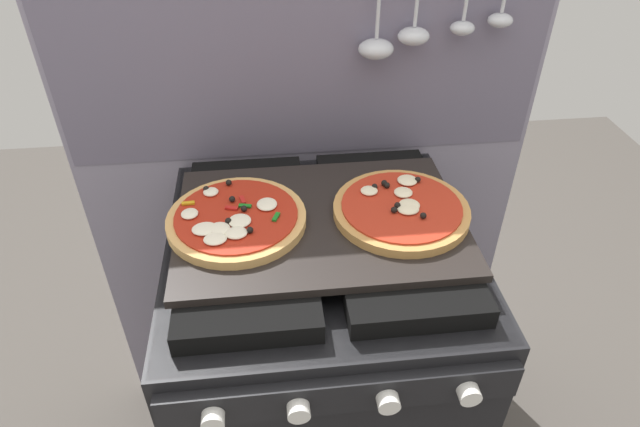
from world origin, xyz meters
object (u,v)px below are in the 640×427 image
object	(u,v)px
baking_tray	(320,221)
pizza_left	(236,219)
pizza_right	(401,209)
stove	(320,371)

from	to	relation	value
baking_tray	pizza_left	size ratio (longest dim) A/B	2.08
pizza_left	pizza_right	distance (m)	0.31
baking_tray	pizza_right	distance (m)	0.16
pizza_left	stove	bearing A→B (deg)	0.23
stove	pizza_left	size ratio (longest dim) A/B	3.47
pizza_left	pizza_right	size ratio (longest dim) A/B	1.00
baking_tray	pizza_left	distance (m)	0.16
pizza_left	pizza_right	xyz separation A→B (m)	(0.31, -0.00, -0.00)
stove	pizza_left	distance (m)	0.50
pizza_left	pizza_right	world-z (taller)	same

